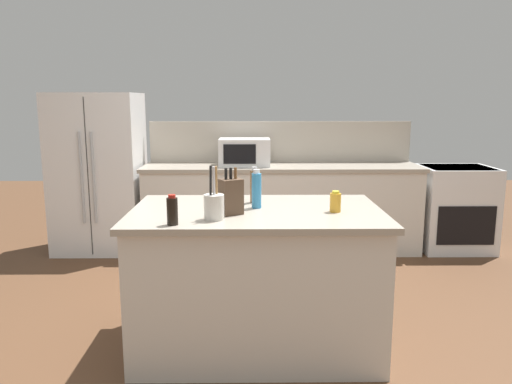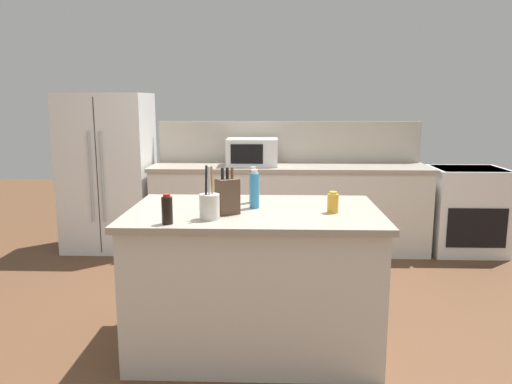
% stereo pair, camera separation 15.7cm
% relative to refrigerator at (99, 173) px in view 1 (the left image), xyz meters
% --- Properties ---
extents(ground_plane, '(14.00, 14.00, 0.00)m').
position_rel_refrigerator_xyz_m(ground_plane, '(1.69, -2.25, -0.86)').
color(ground_plane, brown).
extents(back_counter_run, '(2.99, 0.66, 0.94)m').
position_rel_refrigerator_xyz_m(back_counter_run, '(1.99, -0.05, -0.38)').
color(back_counter_run, beige).
rests_on(back_counter_run, ground_plane).
extents(wall_backsplash, '(2.95, 0.03, 0.46)m').
position_rel_refrigerator_xyz_m(wall_backsplash, '(1.99, 0.27, 0.31)').
color(wall_backsplash, '#B2A899').
rests_on(wall_backsplash, back_counter_run).
extents(kitchen_island, '(1.62, 1.00, 0.94)m').
position_rel_refrigerator_xyz_m(kitchen_island, '(1.69, -2.25, -0.38)').
color(kitchen_island, beige).
rests_on(kitchen_island, ground_plane).
extents(refrigerator, '(0.92, 0.75, 1.71)m').
position_rel_refrigerator_xyz_m(refrigerator, '(0.00, 0.00, 0.00)').
color(refrigerator, white).
rests_on(refrigerator, ground_plane).
extents(range_oven, '(0.76, 0.65, 0.92)m').
position_rel_refrigerator_xyz_m(range_oven, '(3.91, -0.05, -0.39)').
color(range_oven, white).
rests_on(range_oven, ground_plane).
extents(microwave, '(0.54, 0.39, 0.29)m').
position_rel_refrigerator_xyz_m(microwave, '(1.59, -0.05, 0.23)').
color(microwave, white).
rests_on(microwave, back_counter_run).
extents(knife_block, '(0.16, 0.15, 0.29)m').
position_rel_refrigerator_xyz_m(knife_block, '(1.53, -2.38, 0.20)').
color(knife_block, '#4C3828').
rests_on(knife_block, kitchen_island).
extents(utensil_crock, '(0.12, 0.12, 0.32)m').
position_rel_refrigerator_xyz_m(utensil_crock, '(1.44, -2.52, 0.17)').
color(utensil_crock, beige).
rests_on(utensil_crock, kitchen_island).
extents(dish_soap_bottle, '(0.06, 0.06, 0.26)m').
position_rel_refrigerator_xyz_m(dish_soap_bottle, '(1.70, -2.20, 0.20)').
color(dish_soap_bottle, '#3384BC').
rests_on(dish_soap_bottle, kitchen_island).
extents(honey_jar, '(0.07, 0.07, 0.13)m').
position_rel_refrigerator_xyz_m(honey_jar, '(2.19, -2.33, 0.15)').
color(honey_jar, gold).
rests_on(honey_jar, kitchen_island).
extents(soy_sauce_bottle, '(0.06, 0.06, 0.17)m').
position_rel_refrigerator_xyz_m(soy_sauce_bottle, '(1.21, -2.65, 0.17)').
color(soy_sauce_bottle, black).
rests_on(soy_sauce_bottle, kitchen_island).
extents(pepper_grinder, '(0.06, 0.06, 0.25)m').
position_rel_refrigerator_xyz_m(pepper_grinder, '(1.68, -2.02, 0.20)').
color(pepper_grinder, brown).
rests_on(pepper_grinder, kitchen_island).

